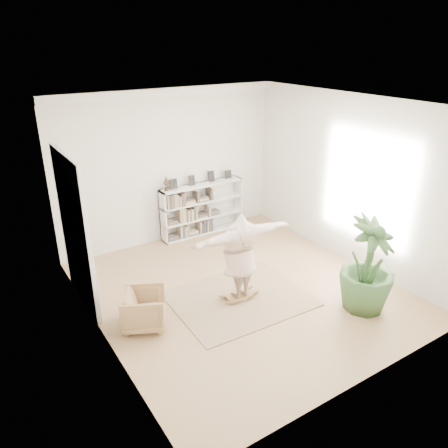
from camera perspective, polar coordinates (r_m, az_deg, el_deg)
name	(u,v)px	position (r m, az deg, el deg)	size (l,w,h in m)	color
floor	(241,290)	(8.75, 2.24, -8.60)	(6.00, 6.00, 0.00)	#A17D53
room_shell	(167,92)	(10.04, -7.46, 16.75)	(6.00, 6.00, 6.00)	silver
doors	(76,233)	(8.20, -18.78, -1.17)	(0.09, 1.78, 2.92)	white
bookshelf	(202,209)	(10.96, -2.91, 1.94)	(2.20, 0.35, 1.64)	silver
armchair	(144,309)	(7.72, -10.39, -10.86)	(0.72, 0.74, 0.67)	tan
rug	(239,298)	(8.48, 2.00, -9.69)	(2.50, 2.00, 0.02)	tan
rocker_board	(239,296)	(8.44, 2.00, -9.36)	(0.51, 0.32, 0.11)	olive
person	(240,254)	(8.00, 2.09, -3.97)	(2.05, 0.56, 1.67)	beige
houseplant	(368,266)	(8.18, 18.31, -5.17)	(0.99, 0.99, 1.77)	#33562B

